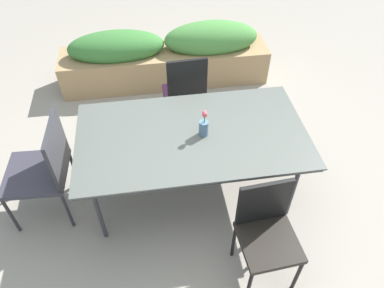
% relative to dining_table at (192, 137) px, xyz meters
% --- Properties ---
extents(ground_plane, '(12.00, 12.00, 0.00)m').
position_rel_dining_table_xyz_m(ground_plane, '(-0.07, 0.03, -0.69)').
color(ground_plane, gray).
extents(dining_table, '(1.87, 1.03, 0.73)m').
position_rel_dining_table_xyz_m(dining_table, '(0.00, 0.00, 0.00)').
color(dining_table, '#4C514C').
rests_on(dining_table, ground).
extents(chair_end_left, '(0.52, 0.52, 0.96)m').
position_rel_dining_table_xyz_m(chair_end_left, '(-1.21, -0.00, -0.15)').
color(chair_end_left, '#35333E').
rests_on(chair_end_left, ground).
extents(chair_far_side, '(0.42, 0.42, 0.98)m').
position_rel_dining_table_xyz_m(chair_far_side, '(0.05, 0.80, -0.15)').
color(chair_far_side, black).
rests_on(chair_far_side, ground).
extents(chair_near_right, '(0.43, 0.43, 0.87)m').
position_rel_dining_table_xyz_m(chair_near_right, '(0.42, -0.81, -0.19)').
color(chair_near_right, black).
rests_on(chair_near_right, ground).
extents(flower_vase, '(0.08, 0.08, 0.24)m').
position_rel_dining_table_xyz_m(flower_vase, '(0.09, -0.02, 0.13)').
color(flower_vase, slate).
rests_on(flower_vase, dining_table).
extents(planter_box, '(2.52, 0.54, 0.75)m').
position_rel_dining_table_xyz_m(planter_box, '(-0.05, 1.81, -0.34)').
color(planter_box, '#9E7F56').
rests_on(planter_box, ground).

